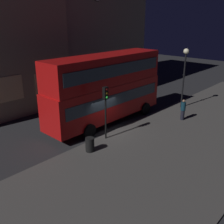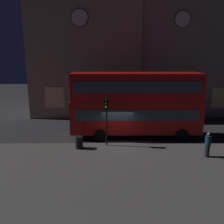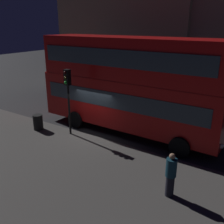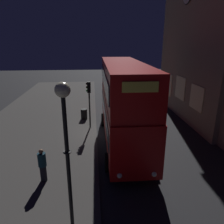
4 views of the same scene
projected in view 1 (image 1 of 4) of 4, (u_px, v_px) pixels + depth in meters
name	position (u px, v px, depth m)	size (l,w,h in m)	color
ground_plane	(104.00, 131.00, 19.92)	(80.00, 80.00, 0.00)	#232326
sidewalk_slab	(165.00, 154.00, 16.49)	(44.00, 9.55, 0.12)	#423F3D
building_plain_facade	(65.00, 15.00, 29.68)	(17.17, 10.08, 16.77)	gray
double_decker_bus	(106.00, 86.00, 20.72)	(11.02, 2.95, 5.49)	#B20F0F
traffic_light_near_kerb	(106.00, 102.00, 17.62)	(0.33, 0.37, 3.73)	black
street_lamp	(185.00, 65.00, 23.55)	(0.49, 0.49, 5.47)	black
pedestrian	(183.00, 110.00, 21.59)	(0.40, 0.40, 1.74)	black
litter_bin	(90.00, 145.00, 16.61)	(0.57, 0.57, 0.92)	black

